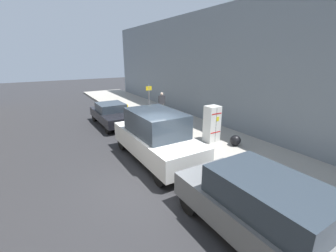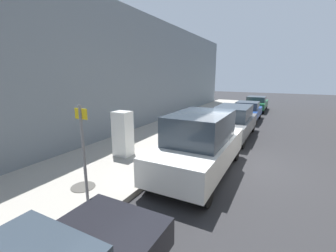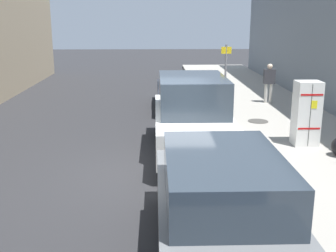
% 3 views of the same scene
% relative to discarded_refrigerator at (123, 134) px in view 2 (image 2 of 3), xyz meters
% --- Properties ---
extents(ground_plane, '(80.00, 80.00, 0.00)m').
position_rel_discarded_refrigerator_xyz_m(ground_plane, '(4.18, 1.54, -1.09)').
color(ground_plane, '#28282B').
extents(sidewalk_slab, '(4.53, 44.00, 0.18)m').
position_rel_discarded_refrigerator_xyz_m(sidewalk_slab, '(-0.09, 1.54, -1.00)').
color(sidewalk_slab, '#9E998E').
rests_on(sidewalk_slab, ground).
extents(building_facade_near, '(1.75, 39.60, 7.12)m').
position_rel_discarded_refrigerator_xyz_m(building_facade_near, '(-3.23, 1.54, 2.47)').
color(building_facade_near, slate).
rests_on(building_facade_near, ground).
extents(discarded_refrigerator, '(0.68, 0.60, 1.82)m').
position_rel_discarded_refrigerator_xyz_m(discarded_refrigerator, '(0.00, 0.00, 0.00)').
color(discarded_refrigerator, white).
rests_on(discarded_refrigerator, sidewalk_slab).
extents(manhole_cover, '(0.70, 0.70, 0.02)m').
position_rel_discarded_refrigerator_xyz_m(manhole_cover, '(0.67, -2.74, -0.90)').
color(manhole_cover, '#47443F').
rests_on(manhole_cover, sidewalk_slab).
extents(street_sign_post, '(0.36, 0.07, 2.60)m').
position_rel_discarded_refrigerator_xyz_m(street_sign_post, '(1.73, -3.53, 0.54)').
color(street_sign_post, slate).
rests_on(street_sign_post, sidewalk_slab).
extents(trash_bag, '(0.51, 0.51, 0.51)m').
position_rel_discarded_refrigerator_xyz_m(trash_bag, '(-0.60, 1.06, -0.65)').
color(trash_bag, black).
rests_on(trash_bag, sidewalk_slab).
extents(parked_van_white, '(2.01, 4.98, 2.17)m').
position_rel_discarded_refrigerator_xyz_m(parked_van_white, '(3.24, 0.15, -0.01)').
color(parked_van_white, silver).
rests_on(parked_van_white, ground).
extents(parked_suv_gray, '(1.96, 4.88, 1.75)m').
position_rel_discarded_refrigerator_xyz_m(parked_suv_gray, '(3.24, 5.54, -0.18)').
color(parked_suv_gray, slate).
rests_on(parked_suv_gray, ground).
extents(parked_hatchback_blue, '(1.75, 4.03, 1.46)m').
position_rel_discarded_refrigerator_xyz_m(parked_hatchback_blue, '(3.24, 10.81, -0.34)').
color(parked_hatchback_blue, '#23479E').
rests_on(parked_hatchback_blue, ground).
extents(parked_sedan_green, '(1.85, 4.48, 1.41)m').
position_rel_discarded_refrigerator_xyz_m(parked_sedan_green, '(3.24, 16.38, -0.35)').
color(parked_sedan_green, '#1E6038').
rests_on(parked_sedan_green, ground).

